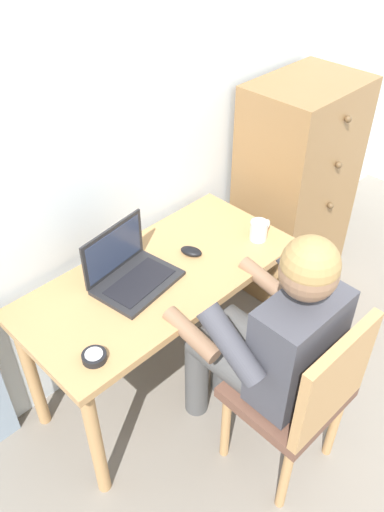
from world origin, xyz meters
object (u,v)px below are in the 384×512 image
at_px(desk, 160,293).
at_px(desk_clock, 94,357).
at_px(dresser, 295,189).
at_px(coffee_mug, 259,230).
at_px(person_seated, 270,336).
at_px(computer_mouse, 191,251).
at_px(laptop, 130,271).
at_px(chair, 302,394).

distance_m(desk, desk_clock, 0.52).
distance_m(dresser, coffee_mug, 0.67).
xyz_separation_m(desk, person_seated, (0.08, -0.54, 0.07)).
relative_size(dresser, computer_mouse, 12.43).
relative_size(dresser, person_seated, 1.03).
relative_size(dresser, laptop, 3.35).
xyz_separation_m(computer_mouse, coffee_mug, (0.30, -0.14, 0.03)).
distance_m(dresser, desk_clock, 1.61).
bearing_deg(laptop, desk, -26.75).
bearing_deg(desk_clock, coffee_mug, 2.43).
bearing_deg(person_seated, coffee_mug, 43.99).
height_order(dresser, coffee_mug, dresser).
xyz_separation_m(chair, coffee_mug, (0.42, 0.58, 0.26)).
xyz_separation_m(person_seated, computer_mouse, (0.11, 0.54, 0.05)).
bearing_deg(computer_mouse, desk, 159.28).
relative_size(desk, computer_mouse, 12.44).
bearing_deg(coffee_mug, chair, -125.55).
bearing_deg(desk, laptop, 153.25).
bearing_deg(person_seated, desk_clock, 147.34).
height_order(desk, person_seated, person_seated).
bearing_deg(person_seated, desk, 98.81).
height_order(dresser, chair, dresser).
xyz_separation_m(person_seated, desk_clock, (-0.56, 0.36, 0.05)).
xyz_separation_m(computer_mouse, desk_clock, (-0.67, -0.18, -0.00)).
bearing_deg(chair, computer_mouse, 81.05).
bearing_deg(laptop, chair, -76.18).
relative_size(person_seated, coffee_mug, 10.10).
height_order(computer_mouse, desk_clock, computer_mouse).
distance_m(laptop, computer_mouse, 0.31).
relative_size(desk_clock, coffee_mug, 0.75).
bearing_deg(dresser, computer_mouse, -174.88).
relative_size(laptop, computer_mouse, 3.72).
height_order(desk, computer_mouse, computer_mouse).
xyz_separation_m(chair, person_seated, (0.00, 0.18, 0.18)).
bearing_deg(chair, person_seated, 89.02).
bearing_deg(chair, desk, 96.34).
distance_m(desk_clock, coffee_mug, 0.97).
distance_m(chair, person_seated, 0.26).
bearing_deg(desk_clock, chair, -44.30).
xyz_separation_m(dresser, chair, (-1.03, -0.80, -0.12)).
distance_m(person_seated, coffee_mug, 0.58).
height_order(dresser, person_seated, dresser).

